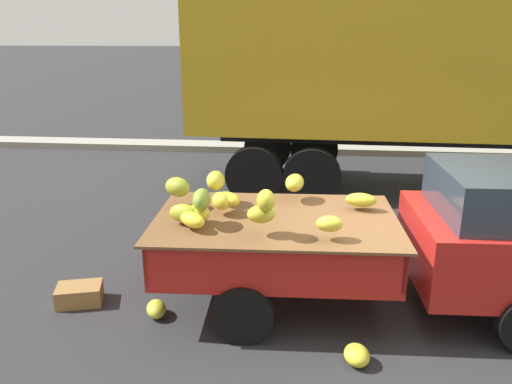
{
  "coord_description": "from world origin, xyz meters",
  "views": [
    {
      "loc": [
        -1.03,
        -5.33,
        3.11
      ],
      "look_at": [
        -1.58,
        0.14,
        1.37
      ],
      "focal_mm": 35.52,
      "sensor_mm": 36.0,
      "label": 1
    }
  ],
  "objects_px": {
    "semi_trailer": "(506,63)",
    "produce_crate": "(80,294)",
    "fallen_banana_bunch_near_tailgate": "(156,309)",
    "fallen_banana_bunch_by_wheel": "(357,355)",
    "pickup_truck": "(443,238)"
  },
  "relations": [
    {
      "from": "semi_trailer",
      "to": "produce_crate",
      "type": "relative_size",
      "value": 23.2
    },
    {
      "from": "fallen_banana_bunch_near_tailgate",
      "to": "produce_crate",
      "type": "distance_m",
      "value": 1.02
    },
    {
      "from": "fallen_banana_bunch_near_tailgate",
      "to": "fallen_banana_bunch_by_wheel",
      "type": "height_order",
      "value": "fallen_banana_bunch_by_wheel"
    },
    {
      "from": "semi_trailer",
      "to": "fallen_banana_bunch_near_tailgate",
      "type": "relative_size",
      "value": 38.19
    },
    {
      "from": "semi_trailer",
      "to": "produce_crate",
      "type": "distance_m",
      "value": 8.45
    },
    {
      "from": "fallen_banana_bunch_near_tailgate",
      "to": "pickup_truck",
      "type": "bearing_deg",
      "value": 9.3
    },
    {
      "from": "fallen_banana_bunch_near_tailgate",
      "to": "semi_trailer",
      "type": "bearing_deg",
      "value": 44.51
    },
    {
      "from": "semi_trailer",
      "to": "produce_crate",
      "type": "xyz_separation_m",
      "value": [
        -6.34,
        -5.04,
        -2.43
      ]
    },
    {
      "from": "fallen_banana_bunch_near_tailgate",
      "to": "fallen_banana_bunch_by_wheel",
      "type": "bearing_deg",
      "value": -16.41
    },
    {
      "from": "pickup_truck",
      "to": "semi_trailer",
      "type": "bearing_deg",
      "value": 63.73
    },
    {
      "from": "fallen_banana_bunch_near_tailgate",
      "to": "produce_crate",
      "type": "bearing_deg",
      "value": 168.46
    },
    {
      "from": "fallen_banana_bunch_by_wheel",
      "to": "pickup_truck",
      "type": "bearing_deg",
      "value": 49.01
    },
    {
      "from": "semi_trailer",
      "to": "fallen_banana_bunch_by_wheel",
      "type": "relative_size",
      "value": 39.4
    },
    {
      "from": "pickup_truck",
      "to": "fallen_banana_bunch_by_wheel",
      "type": "distance_m",
      "value": 1.75
    },
    {
      "from": "pickup_truck",
      "to": "fallen_banana_bunch_by_wheel",
      "type": "relative_size",
      "value": 16.14
    }
  ]
}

